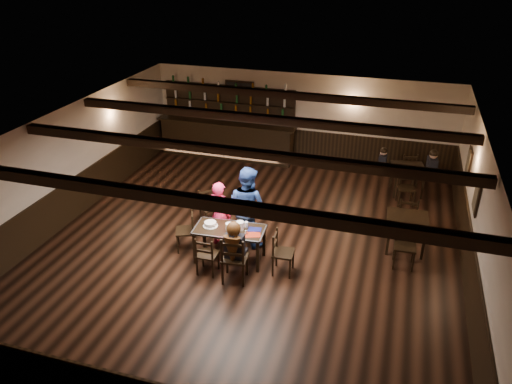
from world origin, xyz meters
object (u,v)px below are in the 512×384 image
(chair_near_right, at_px, (234,257))
(bar_counter, at_px, (228,134))
(chair_near_left, at_px, (206,253))
(man_blue, at_px, (247,206))
(dining_table, at_px, (230,232))
(cake, at_px, (210,224))
(woman_pink, at_px, (220,214))

(chair_near_right, distance_m, bar_counter, 6.58)
(chair_near_left, distance_m, chair_near_right, 0.64)
(man_blue, bearing_deg, chair_near_left, 93.50)
(chair_near_right, bearing_deg, dining_table, 115.27)
(dining_table, height_order, bar_counter, bar_counter)
(dining_table, distance_m, cake, 0.44)
(chair_near_right, height_order, bar_counter, bar_counter)
(woman_pink, relative_size, cake, 4.94)
(cake, bearing_deg, woman_pink, 88.41)
(chair_near_left, bearing_deg, man_blue, 74.12)
(chair_near_right, height_order, woman_pink, woman_pink)
(chair_near_left, height_order, woman_pink, woman_pink)
(chair_near_right, relative_size, man_blue, 0.57)
(chair_near_left, relative_size, woman_pink, 0.56)
(chair_near_right, xyz_separation_m, bar_counter, (-2.34, 6.15, 0.12))
(woman_pink, bearing_deg, dining_table, 142.65)
(dining_table, distance_m, chair_near_right, 0.81)
(chair_near_left, bearing_deg, cake, 102.58)
(chair_near_left, distance_m, bar_counter, 6.29)
(chair_near_left, xyz_separation_m, woman_pink, (-0.13, 1.13, 0.26))
(bar_counter, bearing_deg, woman_pink, -72.04)
(chair_near_left, distance_m, man_blue, 1.54)
(chair_near_left, bearing_deg, dining_table, 66.72)
(bar_counter, bearing_deg, cake, -73.76)
(man_blue, bearing_deg, chair_near_right, 117.42)
(chair_near_left, bearing_deg, chair_near_right, -8.79)
(dining_table, xyz_separation_m, chair_near_left, (-0.27, -0.64, -0.16))
(man_blue, relative_size, cake, 5.87)
(chair_near_right, relative_size, cake, 3.34)
(woman_pink, height_order, man_blue, man_blue)
(chair_near_left, height_order, chair_near_right, chair_near_right)
(chair_near_right, xyz_separation_m, cake, (-0.76, 0.72, 0.19))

